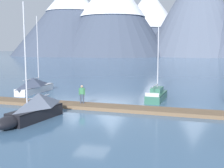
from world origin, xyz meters
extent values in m
plane|color=#426689|center=(0.00, 0.00, 0.00)|extent=(700.00, 700.00, 0.00)
cone|color=#424C60|center=(-69.55, 161.68, 24.41)|extent=(80.80, 80.80, 48.82)
cone|color=#424C60|center=(-40.20, 157.78, 26.63)|extent=(73.36, 73.36, 53.26)
cone|color=#424C60|center=(-20.63, 186.82, 23.06)|extent=(66.91, 66.91, 46.12)
cone|color=white|center=(-20.63, 186.82, 32.40)|extent=(41.96, 41.96, 27.55)
cone|color=slate|center=(12.07, 166.66, 29.25)|extent=(66.28, 66.28, 58.50)
cube|color=brown|center=(0.00, 4.00, 0.15)|extent=(28.28, 3.42, 0.30)
cylinder|color=#38383D|center=(-0.04, 3.06, 0.12)|extent=(27.06, 1.45, 0.24)
cylinder|color=#38383D|center=(0.04, 4.94, 0.12)|extent=(27.06, 1.45, 0.24)
cube|color=white|center=(-10.89, 10.55, 0.41)|extent=(1.64, 6.36, 0.83)
ellipsoid|color=white|center=(-10.77, 13.95, 0.41)|extent=(1.26, 1.43, 0.78)
cube|color=slate|center=(-10.89, 10.55, 0.79)|extent=(1.68, 6.24, 0.06)
cylinder|color=silver|center=(-10.86, 11.46, 5.02)|extent=(0.10, 0.10, 8.39)
cylinder|color=silver|center=(-10.91, 9.82, 1.75)|extent=(0.19, 3.27, 0.08)
pyramid|color=#4C5670|center=(-10.91, 10.08, 1.36)|extent=(1.85, 5.11, 1.06)
cube|color=black|center=(-4.11, -1.06, 0.46)|extent=(2.29, 5.12, 0.92)
ellipsoid|color=black|center=(-4.61, -3.84, 0.46)|extent=(1.56, 2.20, 0.87)
cube|color=black|center=(-4.11, -1.06, 0.88)|extent=(2.32, 5.03, 0.06)
cylinder|color=silver|center=(-4.27, -1.95, 4.78)|extent=(0.10, 0.10, 7.71)
cylinder|color=silver|center=(-4.05, -0.70, 1.70)|extent=(0.53, 2.52, 0.08)
pyramid|color=slate|center=(-4.05, -0.70, 1.47)|extent=(2.36, 4.19, 1.09)
cube|color=#336B56|center=(3.91, 9.25, 0.39)|extent=(1.86, 4.91, 0.78)
ellipsoid|color=#336B56|center=(4.12, 11.92, 0.39)|extent=(1.38, 1.69, 0.74)
cube|color=#163027|center=(3.91, 9.25, 0.74)|extent=(1.89, 4.82, 0.06)
cylinder|color=silver|center=(3.94, 9.66, 5.03)|extent=(0.10, 0.10, 8.49)
cylinder|color=silver|center=(3.83, 8.29, 1.69)|extent=(0.29, 2.74, 0.08)
cube|color=#3A7560|center=(3.92, 9.36, 1.06)|extent=(1.20, 2.24, 0.57)
cube|color=silver|center=(3.73, 6.93, 0.96)|extent=(1.34, 0.20, 0.36)
cylinder|color=#384256|center=(-2.61, 4.44, 0.73)|extent=(0.14, 0.14, 0.86)
cylinder|color=#384256|center=(-2.35, 4.48, 0.73)|extent=(0.14, 0.14, 0.86)
cube|color=#387A4C|center=(-2.48, 4.46, 1.46)|extent=(0.41, 0.28, 0.60)
sphere|color=tan|center=(-2.48, 4.46, 1.88)|extent=(0.22, 0.22, 0.22)
cylinder|color=#387A4C|center=(-2.72, 4.42, 1.39)|extent=(0.09, 0.09, 0.62)
cylinder|color=#387A4C|center=(-2.23, 4.50, 1.39)|extent=(0.09, 0.09, 0.62)
camera|label=1|loc=(6.92, -19.96, 5.48)|focal=45.58mm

